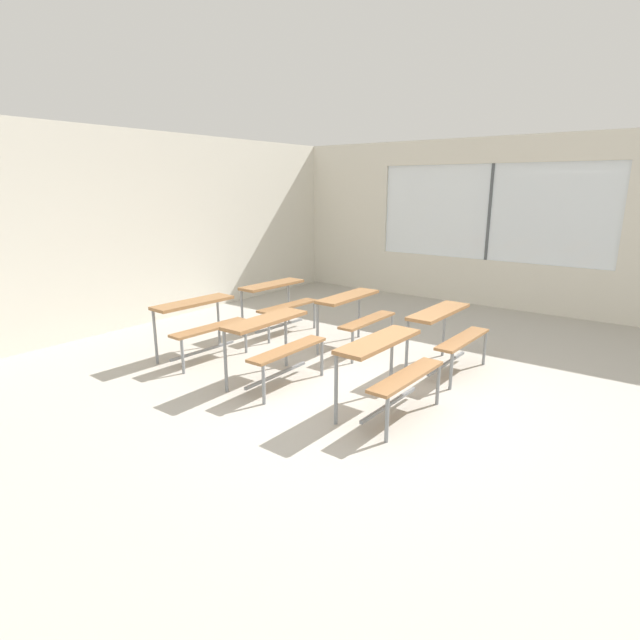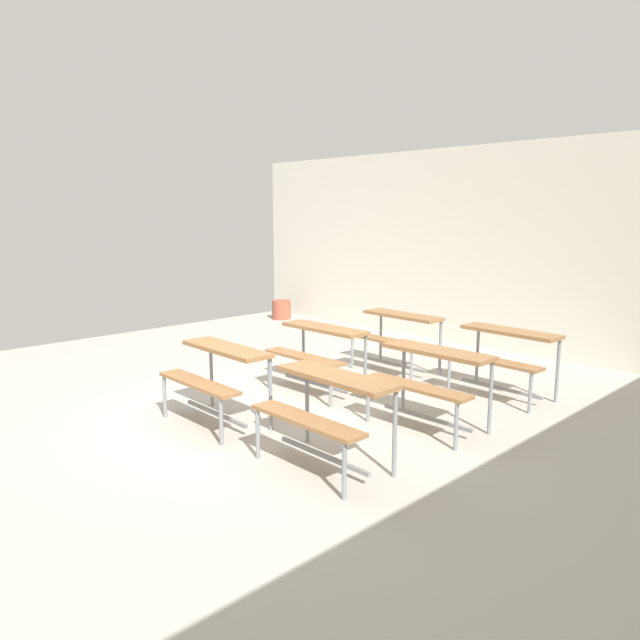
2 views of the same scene
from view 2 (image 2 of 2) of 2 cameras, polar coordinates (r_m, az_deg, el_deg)
name	(u,v)px [view 2 (image 2 of 2)]	position (r m, az deg, el deg)	size (l,w,h in m)	color
ground	(259,420)	(6.06, -5.84, -9.51)	(10.00, 9.00, 0.05)	#ADA89E
wall_back	(496,248)	(9.23, 16.45, 6.56)	(10.00, 0.12, 3.00)	silver
desk_bench_r0c0	(217,366)	(5.82, -9.77, -4.39)	(1.12, 0.62, 0.74)	olive
desk_bench_r0c1	(326,399)	(4.76, 0.58, -7.53)	(1.11, 0.61, 0.74)	olive
desk_bench_r1c0	(317,343)	(6.74, -0.24, -2.23)	(1.10, 0.59, 0.74)	olive
desk_bench_r1c1	(430,370)	(5.71, 10.43, -4.68)	(1.10, 0.60, 0.74)	olive
desk_bench_r2c0	(397,328)	(7.67, 7.33, -0.81)	(1.13, 0.64, 0.74)	olive
desk_bench_r2c1	(504,347)	(6.86, 17.16, -2.47)	(1.13, 0.65, 0.74)	olive
trash_bin	(281,310)	(11.56, -3.70, 1.00)	(0.36, 0.36, 0.36)	#9E4C38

